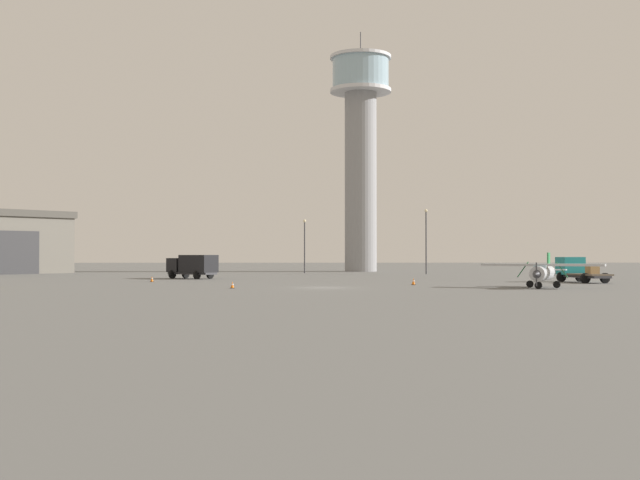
% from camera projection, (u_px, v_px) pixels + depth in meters
% --- Properties ---
extents(ground_plane, '(400.00, 400.00, 0.00)m').
position_uv_depth(ground_plane, '(323.00, 288.00, 66.38)').
color(ground_plane, '#60605E').
extents(control_tower, '(10.07, 10.07, 39.57)m').
position_uv_depth(control_tower, '(361.00, 139.00, 130.48)').
color(control_tower, gray).
rests_on(control_tower, ground_plane).
extents(airplane_silver, '(9.61, 7.66, 2.95)m').
position_uv_depth(airplane_silver, '(543.00, 271.00, 66.12)').
color(airplane_silver, '#B7BABF').
rests_on(airplane_silver, ground_plane).
extents(truck_flatbed_teal, '(4.04, 7.04, 2.52)m').
position_uv_depth(truck_flatbed_teal, '(577.00, 270.00, 79.54)').
color(truck_flatbed_teal, '#38383D').
rests_on(truck_flatbed_teal, ground_plane).
extents(truck_box_black, '(6.26, 5.54, 2.73)m').
position_uv_depth(truck_box_black, '(193.00, 265.00, 90.87)').
color(truck_box_black, '#38383D').
rests_on(truck_box_black, ground_plane).
extents(light_post_west, '(0.44, 0.44, 9.21)m').
position_uv_depth(light_post_west, '(426.00, 236.00, 111.93)').
color(light_post_west, '#38383D').
rests_on(light_post_west, ground_plane).
extents(light_post_east, '(0.44, 0.44, 8.01)m').
position_uv_depth(light_post_east, '(305.00, 241.00, 118.17)').
color(light_post_east, '#38383D').
rests_on(light_post_east, ground_plane).
extents(traffic_cone_near_left, '(0.36, 0.36, 0.56)m').
position_uv_depth(traffic_cone_near_left, '(232.00, 285.00, 65.21)').
color(traffic_cone_near_left, black).
rests_on(traffic_cone_near_left, ground_plane).
extents(traffic_cone_near_right, '(0.36, 0.36, 0.58)m').
position_uv_depth(traffic_cone_near_right, '(152.00, 279.00, 80.45)').
color(traffic_cone_near_right, black).
rests_on(traffic_cone_near_right, ground_plane).
extents(traffic_cone_mid_apron, '(0.36, 0.36, 0.63)m').
position_uv_depth(traffic_cone_mid_apron, '(413.00, 281.00, 72.53)').
color(traffic_cone_mid_apron, black).
rests_on(traffic_cone_mid_apron, ground_plane).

